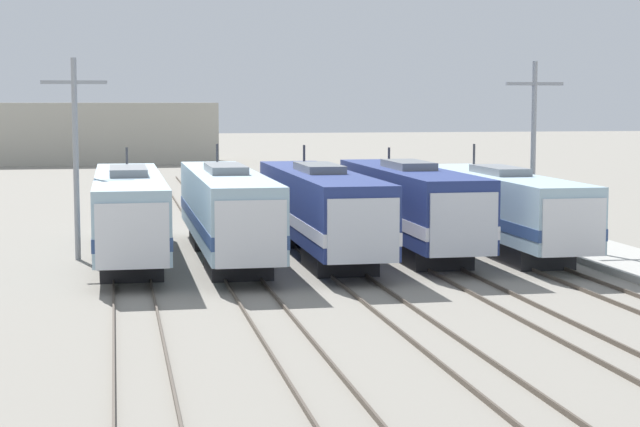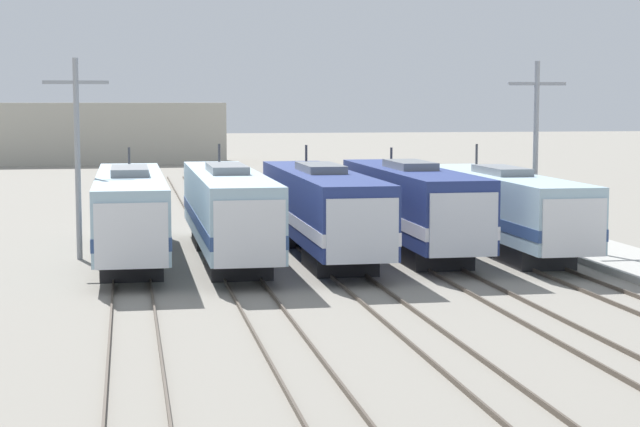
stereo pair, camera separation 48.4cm
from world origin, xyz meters
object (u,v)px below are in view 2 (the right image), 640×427
locomotive_far_left (130,213)px  catenary_tower_left (77,151)px  locomotive_center_right (412,207)px  locomotive_center (322,210)px  locomotive_center_left (228,211)px  catenary_tower_right (536,147)px  locomotive_far_right (504,209)px

locomotive_far_left → catenary_tower_left: (-2.28, 0.92, 2.75)m
locomotive_center_right → catenary_tower_left: 15.48m
locomotive_center → locomotive_center_left: bearing=-177.3°
locomotive_center_right → catenary_tower_right: size_ratio=1.82×
locomotive_far_right → catenary_tower_left: bearing=175.6°
locomotive_far_left → catenary_tower_left: catenary_tower_left is taller
locomotive_center_right → catenary_tower_left: size_ratio=1.82×
locomotive_far_left → locomotive_far_right: 17.25m
locomotive_far_right → catenary_tower_left: size_ratio=1.87×
locomotive_center_left → catenary_tower_right: 15.33m
locomotive_far_left → locomotive_center: locomotive_center is taller
locomotive_center_right → locomotive_far_right: locomotive_far_right is taller
locomotive_center → catenary_tower_left: size_ratio=1.99×
locomotive_center_right → locomotive_far_left: bearing=179.7°
catenary_tower_left → locomotive_far_right: bearing=-4.4°
locomotive_far_left → catenary_tower_right: catenary_tower_right is taller
locomotive_far_left → locomotive_far_right: bearing=-1.9°
catenary_tower_left → catenary_tower_right: bearing=0.0°
locomotive_far_left → locomotive_center_left: bearing=-6.9°
locomotive_center_left → locomotive_far_right: 12.93m
locomotive_far_left → locomotive_center_left: 4.34m
locomotive_far_right → locomotive_center_left: bearing=179.8°
locomotive_far_left → catenary_tower_left: 3.69m
locomotive_far_right → catenary_tower_right: (2.09, 1.50, 2.81)m
catenary_tower_right → catenary_tower_left: bearing=180.0°
locomotive_far_left → locomotive_center_right: size_ratio=1.10×
locomotive_far_left → locomotive_far_right: locomotive_far_right is taller
locomotive_center → catenary_tower_left: bearing=173.5°
locomotive_center_left → locomotive_far_left: bearing=173.1°
locomotive_center_left → catenary_tower_right: (15.02, 1.45, 2.70)m
locomotive_center → catenary_tower_right: (10.71, 1.25, 2.72)m
locomotive_center_right → locomotive_far_right: bearing=-6.8°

